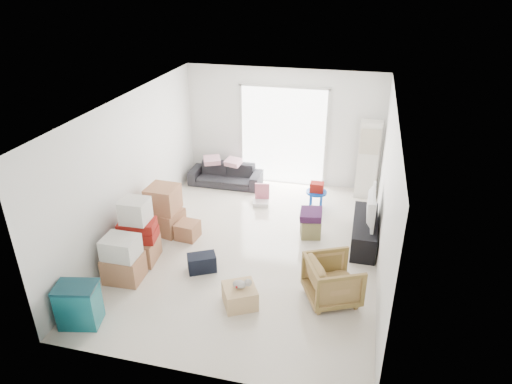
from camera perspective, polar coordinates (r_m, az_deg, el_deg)
The scene contains 21 objects.
room_shell at distance 7.83m, azimuth -0.62°, elevation 1.37°, with size 4.98×6.48×3.18m.
sliding_door at distance 10.57m, azimuth 3.40°, elevation 7.45°, with size 2.10×0.04×2.33m.
ac_tower at distance 10.25m, azimuth 13.80°, elevation 3.89°, with size 0.45×0.30×1.75m, color silver.
tv_console at distance 8.73m, azimuth 13.39°, elevation -4.80°, with size 0.44×1.46×0.49m, color black.
television at distance 8.58m, azimuth 13.60°, elevation -3.03°, with size 1.00×0.58×0.13m, color black.
sofa at distance 10.76m, azimuth -3.83°, elevation 2.56°, with size 1.69×0.49×0.66m, color #242529.
pillow_left at distance 10.72m, azimuth -5.56°, elevation 4.66°, with size 0.36×0.29×0.11m, color #CB94A6.
pillow_right at distance 10.58m, azimuth -2.88°, elevation 4.46°, with size 0.34×0.28×0.12m, color #CB94A6.
armchair at distance 7.17m, azimuth 9.60°, elevation -10.56°, with size 0.76×0.71×0.78m, color #A47A48.
storage_bins at distance 7.14m, azimuth -21.29°, elevation -12.99°, with size 0.65×0.52×0.66m.
box_stack_a at distance 7.79m, azimuth -16.33°, elevation -8.14°, with size 0.62×0.52×0.79m.
box_stack_b at distance 8.14m, azimuth -14.50°, elevation -5.17°, with size 0.69×0.63×1.18m.
box_stack_c at distance 8.92m, azimuth -11.40°, elevation -2.22°, with size 0.74×0.66×0.96m.
loose_box at distance 8.78m, azimuth -8.54°, elevation -4.75°, with size 0.39×0.39×0.33m, color #A16B49.
duffel_bag at distance 7.87m, azimuth -6.77°, elevation -8.78°, with size 0.47×0.28×0.30m, color black.
ottoman at distance 8.80m, azimuth 6.81°, elevation -4.43°, with size 0.36×0.36×0.36m, color olive.
blanket at distance 8.67m, azimuth 6.90°, elevation -2.99°, with size 0.40×0.40×0.14m, color #441C46.
kids_table at distance 9.74m, azimuth 7.58°, elevation 0.23°, with size 0.44×0.44×0.58m.
toy_walker at distance 9.92m, azimuth 0.67°, elevation -0.83°, with size 0.37×0.34×0.45m.
wood_crate at distance 7.11m, azimuth -2.04°, elevation -12.84°, with size 0.48×0.48×0.32m, color #DBB17E.
plush_bunny at distance 6.97m, azimuth -1.79°, elevation -11.40°, with size 0.29×0.17×0.15m.
Camera 1 is at (1.77, -6.88, 4.64)m, focal length 32.00 mm.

